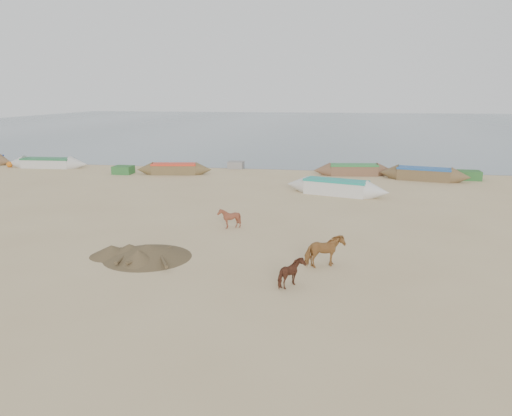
{
  "coord_description": "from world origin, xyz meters",
  "views": [
    {
      "loc": [
        3.73,
        -17.21,
        5.98
      ],
      "look_at": [
        0.0,
        4.0,
        1.0
      ],
      "focal_mm": 35.0,
      "sensor_mm": 36.0,
      "label": 1
    }
  ],
  "objects_px": {
    "cow_adult": "(324,251)",
    "calf_front": "(229,218)",
    "calf_right": "(292,274)",
    "near_canoe": "(336,187)"
  },
  "relations": [
    {
      "from": "cow_adult",
      "to": "calf_front",
      "type": "bearing_deg",
      "value": 15.4
    },
    {
      "from": "cow_adult",
      "to": "near_canoe",
      "type": "height_order",
      "value": "cow_adult"
    },
    {
      "from": "calf_front",
      "to": "calf_right",
      "type": "distance_m",
      "value": 7.41
    },
    {
      "from": "cow_adult",
      "to": "calf_right",
      "type": "relative_size",
      "value": 1.54
    },
    {
      "from": "calf_front",
      "to": "near_canoe",
      "type": "xyz_separation_m",
      "value": [
        4.6,
        8.56,
        -0.01
      ]
    },
    {
      "from": "cow_adult",
      "to": "near_canoe",
      "type": "relative_size",
      "value": 0.21
    },
    {
      "from": "cow_adult",
      "to": "calf_front",
      "type": "distance_m",
      "value": 6.3
    },
    {
      "from": "calf_front",
      "to": "near_canoe",
      "type": "bearing_deg",
      "value": 165.22
    },
    {
      "from": "cow_adult",
      "to": "near_canoe",
      "type": "xyz_separation_m",
      "value": [
        0.15,
        13.02,
        -0.12
      ]
    },
    {
      "from": "calf_right",
      "to": "near_canoe",
      "type": "relative_size",
      "value": 0.14
    }
  ]
}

